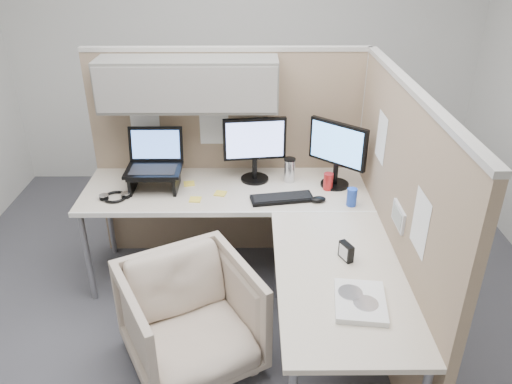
{
  "coord_description": "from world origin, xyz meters",
  "views": [
    {
      "loc": [
        0.08,
        -2.57,
        2.33
      ],
      "look_at": [
        0.1,
        0.25,
        0.85
      ],
      "focal_mm": 35.0,
      "sensor_mm": 36.0,
      "label": 1
    }
  ],
  "objects_px": {
    "desk": "(260,224)",
    "monitor_left": "(255,145)",
    "keyboard": "(282,198)",
    "office_chair": "(191,315)"
  },
  "relations": [
    {
      "from": "desk",
      "to": "monitor_left",
      "type": "height_order",
      "value": "monitor_left"
    },
    {
      "from": "keyboard",
      "to": "office_chair",
      "type": "bearing_deg",
      "value": -137.71
    },
    {
      "from": "office_chair",
      "to": "keyboard",
      "type": "height_order",
      "value": "keyboard"
    },
    {
      "from": "office_chair",
      "to": "monitor_left",
      "type": "xyz_separation_m",
      "value": [
        0.38,
        1.01,
        0.64
      ]
    },
    {
      "from": "keyboard",
      "to": "monitor_left",
      "type": "bearing_deg",
      "value": 110.8
    },
    {
      "from": "office_chair",
      "to": "desk",
      "type": "bearing_deg",
      "value": 20.96
    },
    {
      "from": "desk",
      "to": "monitor_left",
      "type": "bearing_deg",
      "value": 93.21
    },
    {
      "from": "office_chair",
      "to": "monitor_left",
      "type": "distance_m",
      "value": 1.26
    },
    {
      "from": "desk",
      "to": "office_chair",
      "type": "relative_size",
      "value": 2.76
    },
    {
      "from": "desk",
      "to": "office_chair",
      "type": "distance_m",
      "value": 0.7
    }
  ]
}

